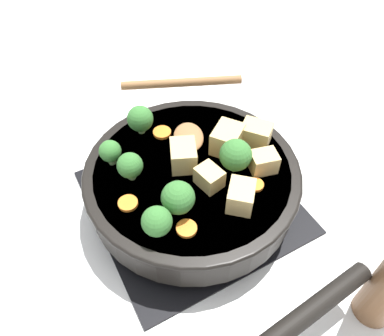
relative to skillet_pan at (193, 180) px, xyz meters
name	(u,v)px	position (x,y,z in m)	size (l,w,h in m)	color
ground_plane	(192,202)	(0.00, 0.00, -0.06)	(2.40, 2.40, 0.00)	white
front_burner_grate	(192,197)	(0.00, 0.00, -0.05)	(0.31, 0.31, 0.03)	black
skillet_pan	(193,180)	(0.00, 0.00, 0.00)	(0.44, 0.33, 0.06)	black
wooden_spoon	(184,105)	(0.13, -0.06, 0.03)	(0.23, 0.21, 0.02)	olive
tofu_cube_center_large	(227,139)	(0.01, -0.07, 0.05)	(0.05, 0.04, 0.04)	#DBB770
tofu_cube_near_handle	(209,177)	(-0.04, -0.01, 0.04)	(0.04, 0.03, 0.03)	#DBB770
tofu_cube_east_chunk	(263,162)	(-0.05, -0.09, 0.04)	(0.04, 0.03, 0.03)	#DBB770
tofu_cube_west_chunk	(256,134)	(0.00, -0.11, 0.04)	(0.05, 0.04, 0.04)	#DBB770
tofu_cube_back_piece	(241,196)	(-0.09, -0.03, 0.04)	(0.04, 0.03, 0.03)	#DBB770
tofu_cube_front_piece	(183,156)	(0.02, 0.01, 0.04)	(0.05, 0.04, 0.04)	#DBB770
broccoli_floret_near_spoon	(140,119)	(0.11, 0.03, 0.05)	(0.04, 0.04, 0.05)	#709956
broccoli_floret_center_top	(130,166)	(0.03, 0.09, 0.05)	(0.04, 0.04, 0.05)	#709956
broccoli_floret_east_rim	(178,198)	(-0.06, 0.05, 0.05)	(0.05, 0.05, 0.05)	#709956
broccoli_floret_west_rim	(110,152)	(0.07, 0.10, 0.05)	(0.03, 0.03, 0.04)	#709956
broccoli_floret_north_edge	(157,222)	(-0.08, 0.09, 0.05)	(0.04, 0.04, 0.05)	#709956
broccoli_floret_south_cluster	(236,155)	(-0.03, -0.05, 0.06)	(0.05, 0.05, 0.05)	#709956
carrot_slice_orange_thin	(162,132)	(0.09, 0.01, 0.03)	(0.03, 0.03, 0.01)	orange
carrot_slice_near_center	(128,203)	(-0.01, 0.11, 0.03)	(0.03, 0.03, 0.01)	orange
carrot_slice_edge_slice	(187,229)	(-0.09, 0.06, 0.03)	(0.03, 0.03, 0.01)	orange
carrot_slice_under_broccoli	(255,185)	(-0.07, -0.06, 0.03)	(0.02, 0.02, 0.01)	orange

